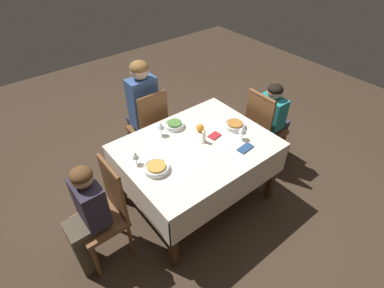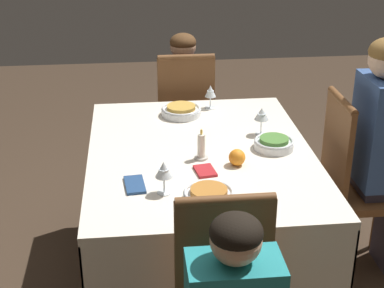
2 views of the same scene
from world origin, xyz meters
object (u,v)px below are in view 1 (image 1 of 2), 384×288
object	(u,v)px
chair_west	(106,210)
wine_glass_west	(135,156)
person_child_dark	(86,217)
napkin_red_folded	(215,136)
wine_glass_north	(161,126)
napkin_spare_side	(245,148)
orange_fruit	(200,128)
person_adult_denim	(142,107)
dining_table	(196,153)
chair_north	(150,126)
candle_centerpiece	(204,137)
bowl_west	(157,168)
bowl_east	(235,125)
wine_glass_east	(243,130)
chair_east	(263,127)
bowl_north	(175,125)
person_child_teal	(273,119)

from	to	relation	value
chair_west	wine_glass_west	size ratio (longest dim) A/B	7.34
person_child_dark	napkin_red_folded	bearing A→B (deg)	89.18
wine_glass_north	napkin_spare_side	bearing A→B (deg)	-53.26
chair_west	orange_fruit	world-z (taller)	chair_west
person_adult_denim	wine_glass_west	bearing A→B (deg)	56.63
dining_table	person_child_dark	world-z (taller)	person_child_dark
person_child_dark	wine_glass_north	world-z (taller)	person_child_dark
chair_north	wine_glass_north	world-z (taller)	chair_north
dining_table	chair_west	world-z (taller)	chair_west
candle_centerpiece	napkin_spare_side	bearing A→B (deg)	-53.19
bowl_west	orange_fruit	bearing A→B (deg)	17.31
bowl_east	wine_glass_east	distance (m)	0.21
chair_north	napkin_spare_side	xyz separation A→B (m)	(0.34, -1.09, 0.22)
dining_table	chair_east	xyz separation A→B (m)	(0.94, -0.02, -0.12)
bowl_east	wine_glass_east	size ratio (longest dim) A/B	1.45
bowl_north	napkin_spare_side	size ratio (longest dim) A/B	1.17
bowl_west	napkin_red_folded	distance (m)	0.68
chair_north	chair_west	xyz separation A→B (m)	(-0.91, -0.77, 0.00)
wine_glass_west	orange_fruit	world-z (taller)	wine_glass_west
wine_glass_west	napkin_red_folded	xyz separation A→B (m)	(0.77, -0.13, -0.09)
napkin_spare_side	wine_glass_west	bearing A→B (deg)	153.34
chair_west	person_adult_denim	size ratio (longest dim) A/B	0.78
wine_glass_north	candle_centerpiece	distance (m)	0.42
bowl_east	napkin_red_folded	distance (m)	0.25
person_adult_denim	person_child_teal	world-z (taller)	person_adult_denim
chair_west	wine_glass_west	xyz separation A→B (m)	(0.38, 0.11, 0.31)
wine_glass_east	wine_glass_west	xyz separation A→B (m)	(-0.94, 0.32, -0.01)
bowl_west	napkin_spare_side	bearing A→B (deg)	-18.80
bowl_east	napkin_spare_side	xyz separation A→B (m)	(-0.16, -0.29, -0.02)
dining_table	chair_east	distance (m)	0.94
chair_west	wine_glass_north	size ratio (longest dim) A/B	6.93
person_child_teal	napkin_spare_side	distance (m)	0.87
person_child_teal	person_child_dark	world-z (taller)	person_child_dark
chair_north	wine_glass_north	distance (m)	0.57
dining_table	bowl_north	distance (m)	0.37
bowl_west	chair_west	bearing A→B (deg)	172.27
person_child_dark	napkin_red_folded	distance (m)	1.32
chair_north	napkin_spare_side	world-z (taller)	chair_north
bowl_north	napkin_red_folded	size ratio (longest dim) A/B	1.50
chair_west	napkin_spare_side	distance (m)	1.31
dining_table	wine_glass_west	xyz separation A→B (m)	(-0.56, 0.12, 0.19)
napkin_red_folded	napkin_spare_side	bearing A→B (deg)	-72.96
chair_north	wine_glass_west	world-z (taller)	chair_north
chair_west	wine_glass_west	world-z (taller)	chair_west
bowl_east	wine_glass_east	world-z (taller)	wine_glass_east
dining_table	person_child_teal	xyz separation A→B (m)	(1.10, -0.02, -0.09)
person_adult_denim	wine_glass_west	world-z (taller)	person_adult_denim
wine_glass_north	candle_centerpiece	size ratio (longest dim) A/B	0.96
bowl_east	orange_fruit	distance (m)	0.35
chair_west	orange_fruit	bearing A→B (deg)	96.86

